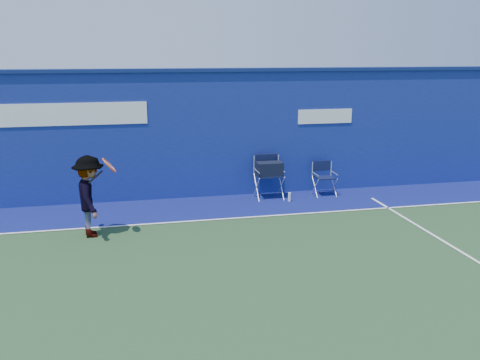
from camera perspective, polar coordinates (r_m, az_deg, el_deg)
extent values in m
plane|color=#264424|center=(7.77, -2.80, -12.18)|extent=(80.00, 80.00, 0.00)
cube|color=navy|center=(12.28, -6.81, 4.95)|extent=(24.00, 0.40, 3.00)
cube|color=navy|center=(12.13, -7.03, 12.15)|extent=(24.00, 0.50, 0.08)
cube|color=white|center=(12.10, -21.19, 6.83)|extent=(4.50, 0.02, 0.50)
cube|color=white|center=(12.85, 9.54, 7.06)|extent=(1.40, 0.02, 0.35)
cube|color=navy|center=(11.55, -6.08, -3.25)|extent=(24.00, 1.80, 0.01)
cube|color=white|center=(10.70, -5.57, -4.62)|extent=(24.00, 0.06, 0.01)
cube|color=#0E1435|center=(12.24, 3.28, 0.50)|extent=(0.54, 0.46, 0.03)
cube|color=silver|center=(12.44, 2.97, 1.79)|extent=(0.61, 0.03, 0.45)
cube|color=#0E1435|center=(12.42, 2.97, 2.19)|extent=(0.54, 0.03, 0.31)
cube|color=black|center=(12.17, 3.33, 1.23)|extent=(0.61, 0.36, 0.34)
cube|color=#0E1435|center=(12.42, 2.98, 2.39)|extent=(0.45, 0.07, 0.25)
cube|color=#0E1435|center=(12.65, 9.48, 0.26)|extent=(0.43, 0.37, 0.03)
cube|color=silver|center=(12.80, 9.17, 1.27)|extent=(0.49, 0.02, 0.36)
cube|color=#0E1435|center=(12.79, 9.18, 1.59)|extent=(0.43, 0.02, 0.25)
cylinder|color=white|center=(12.11, 5.58, -1.91)|extent=(0.07, 0.07, 0.22)
imported|color=#EA4738|center=(10.06, -16.51, -1.77)|extent=(0.74, 1.09, 1.57)
torus|color=red|center=(9.77, -14.47, 1.62)|extent=(0.29, 0.39, 0.30)
cylinder|color=gray|center=(9.77, -14.47, 1.62)|extent=(0.22, 0.33, 0.24)
cylinder|color=black|center=(9.85, -15.91, 0.33)|extent=(0.29, 0.06, 0.24)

